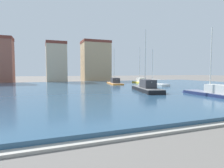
# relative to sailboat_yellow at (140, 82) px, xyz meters

# --- Properties ---
(harbor_water) EXTENTS (86.50, 45.03, 0.35)m
(harbor_water) POSITION_rel_sailboat_yellow_xyz_m (-18.98, -9.09, -0.38)
(harbor_water) COLOR #2D5170
(harbor_water) RESTS_ON ground
(quay_edge_coping) EXTENTS (86.50, 0.50, 0.12)m
(quay_edge_coping) POSITION_rel_sailboat_yellow_xyz_m (-18.98, -31.86, -0.49)
(quay_edge_coping) COLOR #ADA89E
(quay_edge_coping) RESTS_ON ground
(sailboat_yellow) EXTENTS (3.51, 8.59, 9.12)m
(sailboat_yellow) POSITION_rel_sailboat_yellow_xyz_m (0.00, 0.00, 0.00)
(sailboat_yellow) COLOR gold
(sailboat_yellow) RESTS_ON ground
(sailboat_white) EXTENTS (3.73, 7.33, 7.47)m
(sailboat_white) POSITION_rel_sailboat_yellow_xyz_m (-1.84, -8.04, -0.13)
(sailboat_white) COLOR white
(sailboat_white) RESTS_ON ground
(sailboat_orange) EXTENTS (3.84, 9.89, 8.41)m
(sailboat_orange) POSITION_rel_sailboat_yellow_xyz_m (-6.72, -0.22, 0.00)
(sailboat_orange) COLOR orange
(sailboat_orange) RESTS_ON ground
(sailboat_navy) EXTENTS (2.44, 8.99, 7.99)m
(sailboat_navy) POSITION_rel_sailboat_yellow_xyz_m (-4.24, -23.80, -0.01)
(sailboat_navy) COLOR navy
(sailboat_navy) RESTS_ON ground
(sailboat_black) EXTENTS (4.23, 9.76, 8.96)m
(sailboat_black) POSITION_rel_sailboat_yellow_xyz_m (-8.46, -16.61, 0.10)
(sailboat_black) COLOR black
(sailboat_black) RESTS_ON ground
(townhouse_wide_warehouse) EXTENTS (5.69, 7.79, 11.70)m
(townhouse_wide_warehouse) POSITION_rel_sailboat_yellow_xyz_m (-18.20, 17.52, 5.31)
(townhouse_wide_warehouse) COLOR #C6B293
(townhouse_wide_warehouse) RESTS_ON ground
(townhouse_narrow_midrow) EXTENTS (8.83, 6.73, 12.99)m
(townhouse_narrow_midrow) POSITION_rel_sailboat_yellow_xyz_m (-5.82, 18.53, 5.96)
(townhouse_narrow_midrow) COLOR tan
(townhouse_narrow_midrow) RESTS_ON ground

